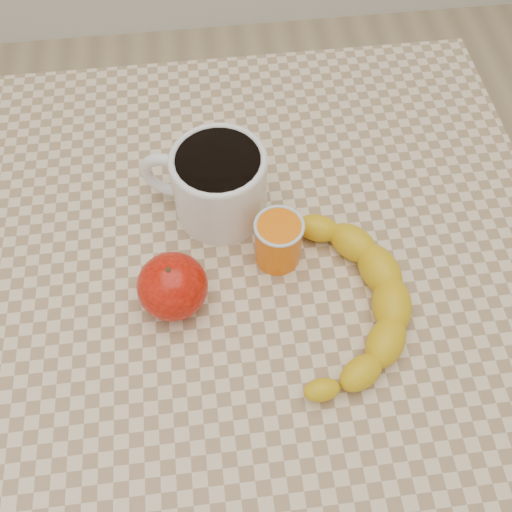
{
  "coord_description": "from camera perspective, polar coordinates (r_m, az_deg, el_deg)",
  "views": [
    {
      "loc": [
        -0.05,
        -0.37,
        1.38
      ],
      "look_at": [
        0.0,
        0.0,
        0.77
      ],
      "focal_mm": 40.0,
      "sensor_mm": 36.0,
      "label": 1
    }
  ],
  "objects": [
    {
      "name": "orange_juice_glass",
      "position": [
        0.71,
        2.25,
        1.53
      ],
      "size": [
        0.06,
        0.06,
        0.07
      ],
      "color": "orange",
      "rests_on": "table"
    },
    {
      "name": "coffee_mug",
      "position": [
        0.74,
        -3.92,
        7.41
      ],
      "size": [
        0.18,
        0.16,
        0.1
      ],
      "color": "white",
      "rests_on": "table"
    },
    {
      "name": "apple",
      "position": [
        0.68,
        -8.35,
        -3.01
      ],
      "size": [
        0.09,
        0.09,
        0.08
      ],
      "color": "#860804",
      "rests_on": "table"
    },
    {
      "name": "ground",
      "position": [
        1.43,
        -0.0,
        -16.41
      ],
      "size": [
        3.0,
        3.0,
        0.0
      ],
      "primitive_type": "plane",
      "color": "tan",
      "rests_on": "ground"
    },
    {
      "name": "banana",
      "position": [
        0.69,
        8.17,
        -4.25
      ],
      "size": [
        0.27,
        0.34,
        0.05
      ],
      "primitive_type": null,
      "rotation": [
        0.0,
        0.0,
        -0.11
      ],
      "color": "gold",
      "rests_on": "table"
    },
    {
      "name": "table",
      "position": [
        0.81,
        -0.0,
        -3.94
      ],
      "size": [
        0.8,
        0.8,
        0.75
      ],
      "color": "beige",
      "rests_on": "ground"
    }
  ]
}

